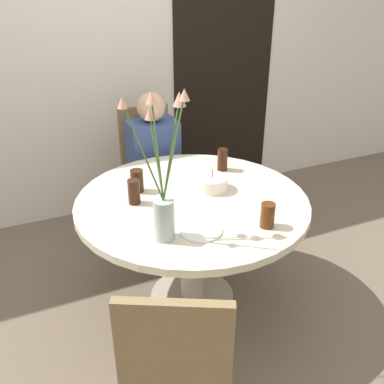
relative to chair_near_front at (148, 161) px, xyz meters
The scene contains 14 objects.
ground_plane 1.12m from the chair_near_front, 94.02° to the right, with size 16.00×16.00×0.00m, color #6B5B4C.
wall_back 0.87m from the chair_near_front, 99.88° to the left, with size 8.00×0.05×2.60m.
doorway_panel 1.02m from the chair_near_front, 24.15° to the left, with size 0.90×0.01×2.05m.
dining_table 0.98m from the chair_near_front, 94.02° to the right, with size 1.28×1.28×0.70m.
chair_near_front is the anchor object (origin of this frame).
chair_far_back 1.93m from the chair_near_front, 105.40° to the right, with size 0.54×0.54×0.93m.
birthday_cake 0.95m from the chair_near_front, 85.00° to the right, with size 0.18×0.18×0.12m.
flower_vase 1.38m from the chair_near_front, 104.82° to the right, with size 0.29×0.21×0.71m.
side_plate 1.33m from the chair_near_front, 97.23° to the right, with size 0.21×0.21×0.01m.
drink_glass_0 0.87m from the chair_near_front, 112.17° to the right, with size 0.07×0.07×0.13m.
drink_glass_1 0.79m from the chair_near_front, 69.92° to the right, with size 0.06×0.06×0.14m.
drink_glass_2 1.01m from the chair_near_front, 112.39° to the right, with size 0.06×0.06×0.14m.
drink_glass_3 1.42m from the chair_near_front, 83.88° to the right, with size 0.07×0.07×0.12m.
person_boy 0.16m from the chair_near_front, 94.02° to the right, with size 0.34×0.24×1.09m.
Camera 1 is at (-0.83, -1.89, 1.81)m, focal length 40.00 mm.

